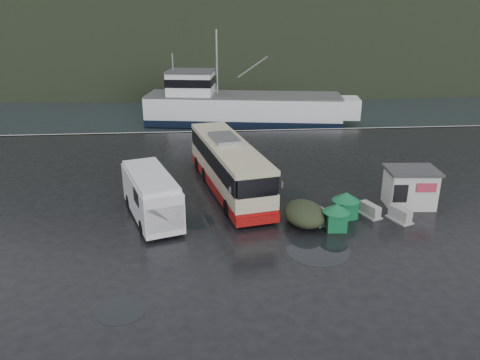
{
  "coord_description": "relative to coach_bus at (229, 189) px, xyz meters",
  "views": [
    {
      "loc": [
        -1.9,
        -24.63,
        11.56
      ],
      "look_at": [
        0.24,
        1.69,
        1.7
      ],
      "focal_mm": 35.0,
      "sensor_mm": 36.0,
      "label": 1
    }
  ],
  "objects": [
    {
      "name": "waste_bin_right",
      "position": [
        5.49,
        -6.42,
        0.0
      ],
      "size": [
        1.14,
        1.14,
        1.52
      ],
      "primitive_type": null,
      "rotation": [
        0.0,
        0.0,
        -0.05
      ],
      "color": "#116135",
      "rests_on": "ground"
    },
    {
      "name": "harbor_water",
      "position": [
        0.28,
        105.52,
        0.0
      ],
      "size": [
        300.0,
        180.0,
        0.02
      ],
      "primitive_type": "cube",
      "color": "black",
      "rests_on": "ground"
    },
    {
      "name": "fishing_trawler",
      "position": [
        3.16,
        24.55,
        0.0
      ],
      "size": [
        26.94,
        9.8,
        10.55
      ],
      "primitive_type": null,
      "rotation": [
        0.0,
        0.0,
        -0.16
      ],
      "color": "white",
      "rests_on": "ground"
    },
    {
      "name": "dome_tent",
      "position": [
        3.93,
        -5.57,
        0.0
      ],
      "size": [
        2.52,
        3.33,
        1.23
      ],
      "primitive_type": null,
      "rotation": [
        0.0,
        0.0,
        0.1
      ],
      "color": "#28301D",
      "rests_on": "ground"
    },
    {
      "name": "jersey_barrier_a",
      "position": [
        9.46,
        -5.62,
        0.0
      ],
      "size": [
        1.27,
        1.71,
        0.77
      ],
      "primitive_type": null,
      "rotation": [
        0.0,
        0.0,
        0.37
      ],
      "color": "#999993",
      "rests_on": "ground"
    },
    {
      "name": "headland",
      "position": [
        10.28,
        245.52,
        0.0
      ],
      "size": [
        780.0,
        540.0,
        570.0
      ],
      "primitive_type": "ellipsoid",
      "color": "black",
      "rests_on": "ground"
    },
    {
      "name": "quay_edge",
      "position": [
        0.28,
        15.52,
        0.0
      ],
      "size": [
        160.0,
        0.6,
        1.5
      ],
      "primitive_type": "cube",
      "color": "#999993",
      "rests_on": "ground"
    },
    {
      "name": "white_van",
      "position": [
        -4.69,
        -4.03,
        0.0
      ],
      "size": [
        4.18,
        6.9,
        2.73
      ],
      "primitive_type": null,
      "rotation": [
        0.0,
        0.0,
        0.32
      ],
      "color": "white",
      "rests_on": "ground"
    },
    {
      "name": "jersey_barrier_b",
      "position": [
        4.71,
        -5.3,
        0.0
      ],
      "size": [
        1.43,
        1.9,
        0.85
      ],
      "primitive_type": null,
      "rotation": [
        0.0,
        0.0,
        0.38
      ],
      "color": "#999993",
      "rests_on": "ground"
    },
    {
      "name": "ground",
      "position": [
        0.28,
        -4.48,
        0.0
      ],
      "size": [
        160.0,
        160.0,
        0.0
      ],
      "primitive_type": "plane",
      "color": "black",
      "rests_on": "ground"
    },
    {
      "name": "ticket_kiosk",
      "position": [
        10.85,
        -3.55,
        0.0
      ],
      "size": [
        3.2,
        2.51,
        2.38
      ],
      "primitive_type": null,
      "rotation": [
        0.0,
        0.0,
        -0.07
      ],
      "color": "silver",
      "rests_on": "ground"
    },
    {
      "name": "jersey_barrier_c",
      "position": [
        7.99,
        -4.84,
        0.0
      ],
      "size": [
        1.21,
        1.64,
        0.74
      ],
      "primitive_type": null,
      "rotation": [
        0.0,
        0.0,
        0.37
      ],
      "color": "#999993",
      "rests_on": "ground"
    },
    {
      "name": "puddles",
      "position": [
        1.3,
        -7.13,
        0.01
      ],
      "size": [
        11.75,
        13.95,
        0.01
      ],
      "color": "black",
      "rests_on": "ground"
    },
    {
      "name": "coach_bus",
      "position": [
        0.0,
        0.0,
        0.0
      ],
      "size": [
        5.51,
        12.54,
        3.44
      ],
      "primitive_type": null,
      "rotation": [
        0.0,
        0.0,
        0.21
      ],
      "color": "#C3B993",
      "rests_on": "ground"
    },
    {
      "name": "waste_bin_left",
      "position": [
        6.44,
        -4.98,
        0.0
      ],
      "size": [
        1.41,
        1.41,
        1.58
      ],
      "primitive_type": null,
      "rotation": [
        0.0,
        0.0,
        0.3
      ],
      "color": "#116135",
      "rests_on": "ground"
    }
  ]
}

